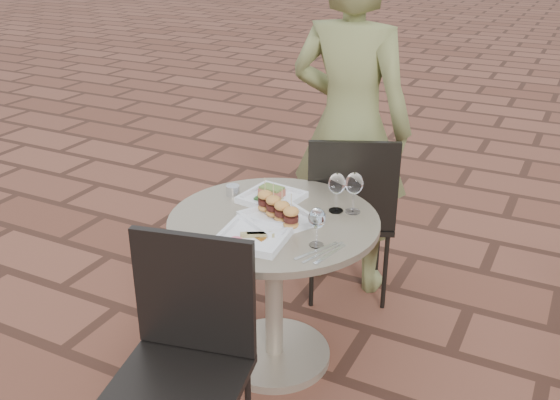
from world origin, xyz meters
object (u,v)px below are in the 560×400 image
at_px(diner, 350,127).
at_px(plate_tuna, 254,236).
at_px(chair_near, 185,347).
at_px(chair_far, 350,205).
at_px(plate_salmon, 272,197).
at_px(plate_sliders, 278,213).
at_px(cafe_table, 274,268).

relative_size(diner, plate_tuna, 6.33).
height_order(chair_near, plate_tuna, chair_near).
bearing_deg(plate_tuna, chair_far, 83.95).
bearing_deg(plate_salmon, diner, 80.61).
distance_m(chair_near, plate_sliders, 0.71).
distance_m(cafe_table, plate_tuna, 0.34).
bearing_deg(plate_tuna, cafe_table, 95.35).
relative_size(chair_near, plate_tuna, 3.27).
xyz_separation_m(plate_salmon, plate_sliders, (0.12, -0.18, 0.02)).
bearing_deg(plate_sliders, cafe_table, 143.04).
bearing_deg(plate_sliders, plate_tuna, -93.66).
bearing_deg(plate_salmon, chair_near, -82.40).
height_order(chair_far, diner, diner).
height_order(chair_far, plate_sliders, chair_far).
bearing_deg(chair_far, plate_tuna, 59.95).
relative_size(chair_far, chair_near, 1.00).
bearing_deg(plate_salmon, plate_tuna, -73.05).
distance_m(plate_salmon, plate_sliders, 0.22).
height_order(chair_far, plate_salmon, chair_far).
bearing_deg(plate_sliders, chair_near, -90.74).
distance_m(cafe_table, chair_near, 0.71).
bearing_deg(cafe_table, plate_sliders, -36.96).
bearing_deg(diner, cafe_table, 89.71).
bearing_deg(plate_sliders, chair_far, 83.28).
distance_m(chair_near, diner, 1.57).
bearing_deg(cafe_table, diner, 88.75).
xyz_separation_m(chair_far, plate_salmon, (-0.20, -0.48, 0.20)).
xyz_separation_m(diner, plate_tuna, (0.00, -1.03, -0.15)).
relative_size(cafe_table, chair_near, 0.97).
xyz_separation_m(chair_near, plate_tuna, (-0.00, 0.49, 0.20)).
xyz_separation_m(diner, plate_sliders, (0.01, -0.85, -0.13)).
xyz_separation_m(cafe_table, plate_salmon, (-0.09, 0.16, 0.27)).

